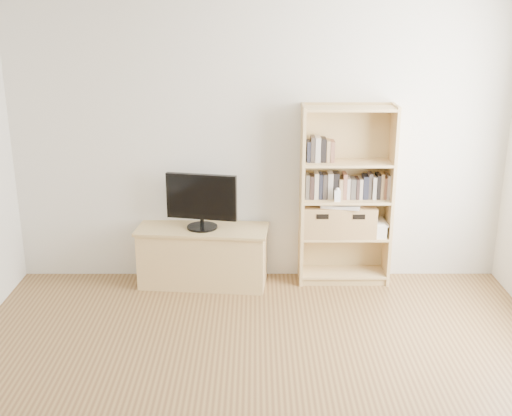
{
  "coord_description": "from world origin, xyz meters",
  "views": [
    {
      "loc": [
        -0.04,
        -3.2,
        2.52
      ],
      "look_at": [
        -0.03,
        1.9,
        0.86
      ],
      "focal_mm": 45.0,
      "sensor_mm": 36.0,
      "label": 1
    }
  ],
  "objects_px": {
    "bookshelf": "(346,196)",
    "television": "(202,201)",
    "baby_monitor": "(337,196)",
    "tv_stand": "(203,257)",
    "basket_left": "(321,220)",
    "basket_right": "(356,220)",
    "laptop": "(341,204)"
  },
  "relations": [
    {
      "from": "tv_stand",
      "to": "television",
      "type": "relative_size",
      "value": 1.78
    },
    {
      "from": "tv_stand",
      "to": "television",
      "type": "height_order",
      "value": "television"
    },
    {
      "from": "tv_stand",
      "to": "television",
      "type": "xyz_separation_m",
      "value": [
        0.0,
        0.0,
        0.54
      ]
    },
    {
      "from": "basket_left",
      "to": "basket_right",
      "type": "xyz_separation_m",
      "value": [
        0.32,
        0.0,
        -0.0
      ]
    },
    {
      "from": "baby_monitor",
      "to": "basket_left",
      "type": "xyz_separation_m",
      "value": [
        -0.13,
        0.09,
        -0.26
      ]
    },
    {
      "from": "television",
      "to": "laptop",
      "type": "relative_size",
      "value": 1.87
    },
    {
      "from": "basket_right",
      "to": "laptop",
      "type": "xyz_separation_m",
      "value": [
        -0.14,
        -0.01,
        0.16
      ]
    },
    {
      "from": "television",
      "to": "baby_monitor",
      "type": "xyz_separation_m",
      "value": [
        1.21,
        -0.02,
        0.06
      ]
    },
    {
      "from": "tv_stand",
      "to": "basket_left",
      "type": "distance_m",
      "value": 1.14
    },
    {
      "from": "basket_left",
      "to": "television",
      "type": "bearing_deg",
      "value": -175.88
    },
    {
      "from": "television",
      "to": "bookshelf",
      "type": "bearing_deg",
      "value": 14.51
    },
    {
      "from": "bookshelf",
      "to": "television",
      "type": "relative_size",
      "value": 2.57
    },
    {
      "from": "baby_monitor",
      "to": "basket_left",
      "type": "distance_m",
      "value": 0.3
    },
    {
      "from": "basket_left",
      "to": "baby_monitor",
      "type": "bearing_deg",
      "value": -33.06
    },
    {
      "from": "television",
      "to": "basket_left",
      "type": "xyz_separation_m",
      "value": [
        1.08,
        0.06,
        -0.2
      ]
    },
    {
      "from": "tv_stand",
      "to": "baby_monitor",
      "type": "height_order",
      "value": "baby_monitor"
    },
    {
      "from": "tv_stand",
      "to": "laptop",
      "type": "distance_m",
      "value": 1.36
    },
    {
      "from": "bookshelf",
      "to": "television",
      "type": "bearing_deg",
      "value": -177.29
    },
    {
      "from": "television",
      "to": "basket_left",
      "type": "bearing_deg",
      "value": 14.81
    },
    {
      "from": "basket_left",
      "to": "basket_right",
      "type": "bearing_deg",
      "value": 1.1
    },
    {
      "from": "television",
      "to": "baby_monitor",
      "type": "height_order",
      "value": "television"
    },
    {
      "from": "basket_left",
      "to": "basket_right",
      "type": "height_order",
      "value": "basket_left"
    },
    {
      "from": "tv_stand",
      "to": "bookshelf",
      "type": "bearing_deg",
      "value": 8.52
    },
    {
      "from": "baby_monitor",
      "to": "laptop",
      "type": "relative_size",
      "value": 0.3
    },
    {
      "from": "baby_monitor",
      "to": "tv_stand",
      "type": "bearing_deg",
      "value": 174.73
    },
    {
      "from": "baby_monitor",
      "to": "basket_right",
      "type": "bearing_deg",
      "value": 20.51
    },
    {
      "from": "basket_left",
      "to": "bookshelf",
      "type": "bearing_deg",
      "value": 2.29
    },
    {
      "from": "bookshelf",
      "to": "laptop",
      "type": "relative_size",
      "value": 4.81
    },
    {
      "from": "basket_right",
      "to": "bookshelf",
      "type": "bearing_deg",
      "value": 177.1
    },
    {
      "from": "baby_monitor",
      "to": "basket_left",
      "type": "height_order",
      "value": "baby_monitor"
    },
    {
      "from": "basket_left",
      "to": "basket_right",
      "type": "distance_m",
      "value": 0.32
    },
    {
      "from": "television",
      "to": "basket_left",
      "type": "relative_size",
      "value": 1.87
    }
  ]
}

